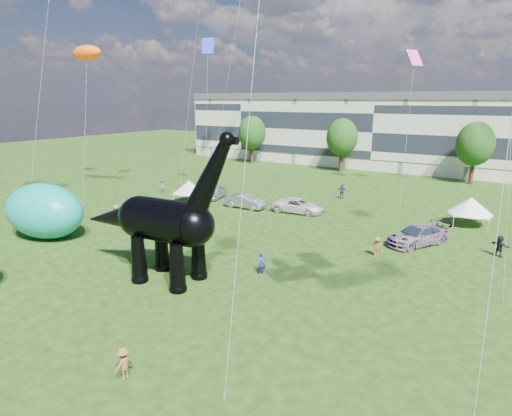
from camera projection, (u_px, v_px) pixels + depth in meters
The scene contains 15 objects.
ground at pixel (173, 327), 23.17m from camera, with size 220.00×220.00×0.00m, color #16330C.
terrace_row at pixel (382, 133), 76.25m from camera, with size 78.00×11.00×12.00m, color beige.
tree_far_left at pixel (252, 130), 80.49m from camera, with size 5.20×5.20×9.44m.
tree_mid_left at pixel (342, 134), 70.98m from camera, with size 5.20×5.20×9.44m.
tree_mid_right at pixel (476, 140), 60.42m from camera, with size 5.20×5.20×9.44m.
dinosaur_sculpture at pixel (160, 223), 28.57m from camera, with size 12.99×3.86×10.59m.
car_silver at pixel (215, 192), 52.95m from camera, with size 1.82×4.52×1.54m, color silver.
car_grey at pixel (245, 201), 48.28m from camera, with size 1.67×4.79×1.58m, color gray.
car_white at pixel (298, 206), 46.35m from camera, with size 2.58×5.60×1.56m, color silver.
car_dark at pixel (418, 235), 36.11m from camera, with size 2.35×5.79×1.68m, color #595960.
gazebo_near at pixel (471, 206), 41.33m from camera, with size 4.78×4.78×2.81m.
gazebo_left at pixel (189, 187), 50.83m from camera, with size 4.60×4.60×2.61m.
inflatable_teal at pixel (44, 211), 37.59m from camera, with size 7.86×4.92×4.92m, color #0D9D90.
visitors at pixel (284, 225), 38.76m from camera, with size 49.84×41.62×1.88m.
kites at pixel (121, 44), 40.96m from camera, with size 59.73×50.26×29.04m.
Camera 1 is at (15.13, -15.01, 12.04)m, focal length 30.00 mm.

